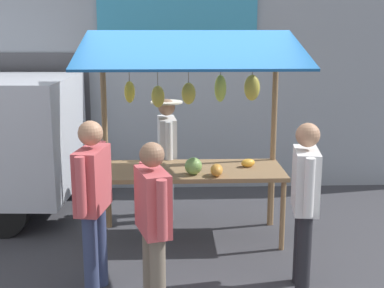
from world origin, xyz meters
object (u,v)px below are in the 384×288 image
vendor_with_sunhat (167,149)px  shopper_in_striped_shirt (153,218)px  shopper_in_grey_tee (305,195)px  shopper_with_shopping_bag (93,195)px  market_stall (193,114)px

vendor_with_sunhat → shopper_in_striped_shirt: (0.11, 2.48, -0.04)m
shopper_in_grey_tee → shopper_in_striped_shirt: (1.43, 0.40, -0.06)m
vendor_with_sunhat → shopper_with_shopping_bag: shopper_with_shopping_bag is taller
market_stall → shopper_in_striped_shirt: 1.90m
shopper_in_striped_shirt → vendor_with_sunhat: bearing=-18.9°
shopper_in_grey_tee → vendor_with_sunhat: bearing=40.8°
market_stall → shopper_in_striped_shirt: size_ratio=1.57×
shopper_with_shopping_bag → market_stall: bearing=-27.0°
market_stall → vendor_with_sunhat: 0.99m
market_stall → vendor_with_sunhat: (0.31, -0.74, -0.58)m
shopper_in_grey_tee → shopper_with_shopping_bag: (2.01, -0.03, 0.02)m
market_stall → vendor_with_sunhat: size_ratio=1.54×
vendor_with_sunhat → shopper_with_shopping_bag: 2.16m
market_stall → shopper_in_grey_tee: market_stall is taller
market_stall → shopper_in_striped_shirt: market_stall is taller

